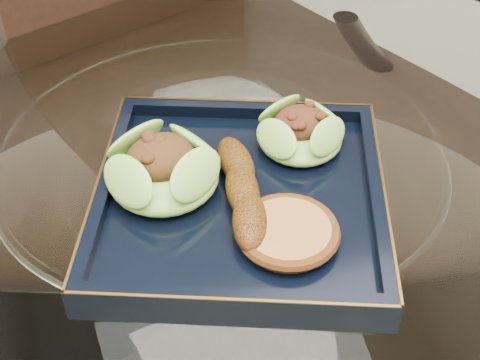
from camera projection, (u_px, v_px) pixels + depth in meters
name	position (u px, v px, depth m)	size (l,w,h in m)	color
dining_table	(225.00, 292.00, 0.78)	(1.13, 1.13, 0.77)	white
dining_chair	(192.00, 129.00, 1.05)	(0.56, 0.56, 1.03)	black
navy_plate	(240.00, 203.00, 0.64)	(0.27, 0.27, 0.02)	black
lettuce_wrap_left	(163.00, 171.00, 0.63)	(0.11, 0.11, 0.04)	#5CA42F
lettuce_wrap_right	(300.00, 134.00, 0.68)	(0.09, 0.09, 0.03)	#598C28
roasted_plantain	(243.00, 190.00, 0.62)	(0.15, 0.03, 0.03)	#65380A
crumb_patty	(288.00, 233.00, 0.59)	(0.08, 0.08, 0.02)	#AE703A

